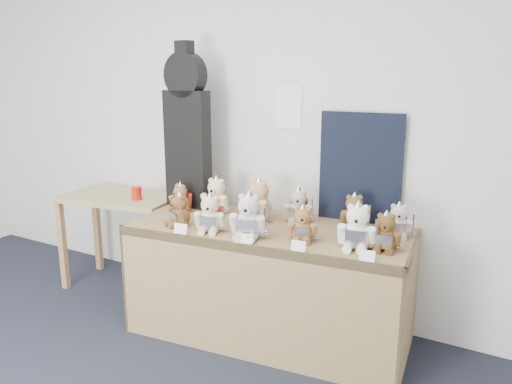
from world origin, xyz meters
The scene contains 22 objects.
room_shell centered at (0.43, 2.49, 1.52)m, with size 6.00×6.00×6.00m.
display_table centered at (0.53, 1.96, 0.61)m, with size 1.93×0.97×0.77m.
side_table centered at (-0.92, 2.13, 0.66)m, with size 1.01×0.66×0.79m.
guitar_case centered at (-0.26, 2.20, 1.37)m, with size 0.37×0.13×1.21m.
navy_board centered at (0.99, 2.44, 1.14)m, with size 0.56×0.02×0.74m, color black.
red_cup centered at (-0.70, 2.10, 0.84)m, with size 0.08×0.08×0.11m, color #B41A0C.
teddy_front_far_left centered at (-0.01, 1.76, 0.87)m, with size 0.19×0.19×0.25m.
teddy_front_left centered at (0.24, 1.76, 0.88)m, with size 0.23×0.21×0.27m.
teddy_front_centre centered at (0.52, 1.78, 0.90)m, with size 0.27×0.24×0.32m.
teddy_front_right centered at (0.83, 1.89, 0.87)m, with size 0.20×0.19×0.24m.
teddy_front_far_right centered at (1.16, 1.92, 0.89)m, with size 0.25×0.22×0.30m.
teddy_front_end centered at (1.31, 1.98, 0.87)m, with size 0.21×0.18×0.25m.
teddy_back_left centered at (0.03, 2.14, 0.89)m, with size 0.24×0.20×0.29m.
teddy_back_centre_left centered at (0.38, 2.14, 0.90)m, with size 0.26×0.24×0.32m.
teddy_back_centre_right centered at (0.64, 2.23, 0.88)m, with size 0.22×0.21×0.27m.
teddy_back_right centered at (1.02, 2.28, 0.88)m, with size 0.21×0.21×0.26m.
teddy_back_end centered at (1.31, 2.25, 0.87)m, with size 0.20×0.18×0.24m.
teddy_back_far_left centered at (-0.22, 2.04, 0.87)m, with size 0.19×0.17×0.23m.
entry_card_a centered at (0.11, 1.62, 0.81)m, with size 0.09×0.00×0.07m, color white.
entry_card_b centered at (0.57, 1.67, 0.81)m, with size 0.08×0.00×0.06m, color white.
entry_card_c centered at (0.89, 1.71, 0.81)m, with size 0.09×0.00×0.06m, color white.
entry_card_d centered at (1.28, 1.75, 0.81)m, with size 0.08×0.00×0.06m, color white.
Camera 1 is at (2.01, -0.74, 1.77)m, focal length 35.00 mm.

